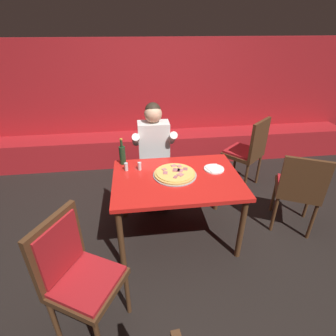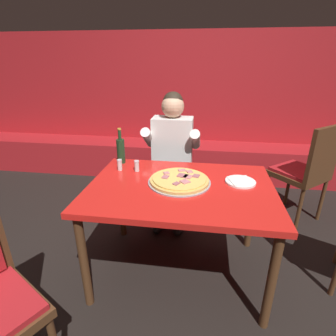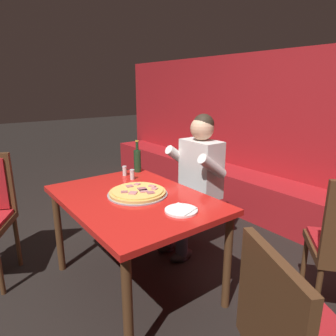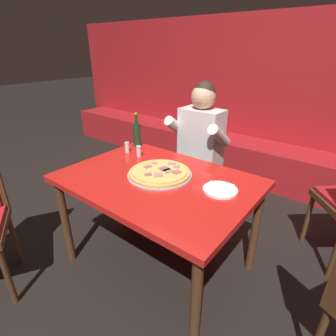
{
  "view_description": "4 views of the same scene",
  "coord_description": "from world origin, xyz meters",
  "px_view_note": "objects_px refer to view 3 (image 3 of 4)",
  "views": [
    {
      "loc": [
        -0.37,
        -2.19,
        2.08
      ],
      "look_at": [
        -0.08,
        0.03,
        0.84
      ],
      "focal_mm": 28.0,
      "sensor_mm": 36.0,
      "label": 1
    },
    {
      "loc": [
        0.15,
        -1.6,
        1.54
      ],
      "look_at": [
        -0.13,
        0.3,
        0.74
      ],
      "focal_mm": 28.0,
      "sensor_mm": 36.0,
      "label": 2
    },
    {
      "loc": [
        1.76,
        -1.02,
        1.51
      ],
      "look_at": [
        0.04,
        0.28,
        0.92
      ],
      "focal_mm": 32.0,
      "sensor_mm": 36.0,
      "label": 3
    },
    {
      "loc": [
        1.01,
        -1.17,
        1.53
      ],
      "look_at": [
        -0.03,
        0.15,
        0.75
      ],
      "focal_mm": 28.0,
      "sensor_mm": 36.0,
      "label": 4
    }
  ],
  "objects_px": {
    "plate_white_paper": "(181,210)",
    "shaker_red_pepper_flakes": "(125,171)",
    "pizza": "(138,192)",
    "diner_seated_blue_shirt": "(194,178)",
    "shaker_black_pepper": "(132,175)",
    "beer_bottle": "(137,160)",
    "main_dining_table": "(134,207)"
  },
  "relations": [
    {
      "from": "pizza",
      "to": "diner_seated_blue_shirt",
      "type": "xyz_separation_m",
      "value": [
        -0.15,
        0.68,
        -0.06
      ]
    },
    {
      "from": "shaker_black_pepper",
      "to": "diner_seated_blue_shirt",
      "type": "distance_m",
      "value": 0.56
    },
    {
      "from": "shaker_black_pepper",
      "to": "diner_seated_blue_shirt",
      "type": "relative_size",
      "value": 0.07
    },
    {
      "from": "shaker_red_pepper_flakes",
      "to": "beer_bottle",
      "type": "bearing_deg",
      "value": 103.21
    },
    {
      "from": "main_dining_table",
      "to": "beer_bottle",
      "type": "xyz_separation_m",
      "value": [
        -0.53,
        0.36,
        0.19
      ]
    },
    {
      "from": "main_dining_table",
      "to": "shaker_black_pepper",
      "type": "relative_size",
      "value": 14.69
    },
    {
      "from": "diner_seated_blue_shirt",
      "to": "shaker_black_pepper",
      "type": "bearing_deg",
      "value": -110.74
    },
    {
      "from": "main_dining_table",
      "to": "shaker_black_pepper",
      "type": "bearing_deg",
      "value": 150.62
    },
    {
      "from": "plate_white_paper",
      "to": "diner_seated_blue_shirt",
      "type": "height_order",
      "value": "diner_seated_blue_shirt"
    },
    {
      "from": "beer_bottle",
      "to": "shaker_red_pepper_flakes",
      "type": "height_order",
      "value": "beer_bottle"
    },
    {
      "from": "plate_white_paper",
      "to": "diner_seated_blue_shirt",
      "type": "distance_m",
      "value": 0.84
    },
    {
      "from": "pizza",
      "to": "plate_white_paper",
      "type": "bearing_deg",
      "value": 8.35
    },
    {
      "from": "pizza",
      "to": "shaker_red_pepper_flakes",
      "type": "distance_m",
      "value": 0.51
    },
    {
      "from": "plate_white_paper",
      "to": "beer_bottle",
      "type": "distance_m",
      "value": 0.98
    },
    {
      "from": "plate_white_paper",
      "to": "shaker_red_pepper_flakes",
      "type": "xyz_separation_m",
      "value": [
        -0.91,
        0.1,
        0.03
      ]
    },
    {
      "from": "plate_white_paper",
      "to": "diner_seated_blue_shirt",
      "type": "xyz_separation_m",
      "value": [
        -0.57,
        0.62,
        -0.05
      ]
    },
    {
      "from": "shaker_black_pepper",
      "to": "diner_seated_blue_shirt",
      "type": "xyz_separation_m",
      "value": [
        0.2,
        0.52,
        -0.08
      ]
    },
    {
      "from": "plate_white_paper",
      "to": "beer_bottle",
      "type": "relative_size",
      "value": 0.72
    },
    {
      "from": "shaker_black_pepper",
      "to": "diner_seated_blue_shirt",
      "type": "bearing_deg",
      "value": 69.26
    },
    {
      "from": "pizza",
      "to": "plate_white_paper",
      "type": "height_order",
      "value": "pizza"
    },
    {
      "from": "pizza",
      "to": "shaker_black_pepper",
      "type": "xyz_separation_m",
      "value": [
        -0.35,
        0.16,
        0.02
      ]
    },
    {
      "from": "plate_white_paper",
      "to": "shaker_black_pepper",
      "type": "height_order",
      "value": "shaker_black_pepper"
    },
    {
      "from": "plate_white_paper",
      "to": "shaker_black_pepper",
      "type": "bearing_deg",
      "value": 172.91
    },
    {
      "from": "main_dining_table",
      "to": "shaker_red_pepper_flakes",
      "type": "xyz_separation_m",
      "value": [
        -0.5,
        0.21,
        0.12
      ]
    },
    {
      "from": "main_dining_table",
      "to": "pizza",
      "type": "relative_size",
      "value": 2.89
    },
    {
      "from": "pizza",
      "to": "diner_seated_blue_shirt",
      "type": "distance_m",
      "value": 0.7
    },
    {
      "from": "plate_white_paper",
      "to": "shaker_red_pepper_flakes",
      "type": "relative_size",
      "value": 2.44
    },
    {
      "from": "plate_white_paper",
      "to": "beer_bottle",
      "type": "xyz_separation_m",
      "value": [
        -0.94,
        0.26,
        0.1
      ]
    },
    {
      "from": "pizza",
      "to": "diner_seated_blue_shirt",
      "type": "bearing_deg",
      "value": 102.22
    },
    {
      "from": "beer_bottle",
      "to": "plate_white_paper",
      "type": "bearing_deg",
      "value": -15.24
    },
    {
      "from": "pizza",
      "to": "diner_seated_blue_shirt",
      "type": "relative_size",
      "value": 0.34
    },
    {
      "from": "pizza",
      "to": "plate_white_paper",
      "type": "xyz_separation_m",
      "value": [
        0.42,
        0.06,
        -0.01
      ]
    }
  ]
}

